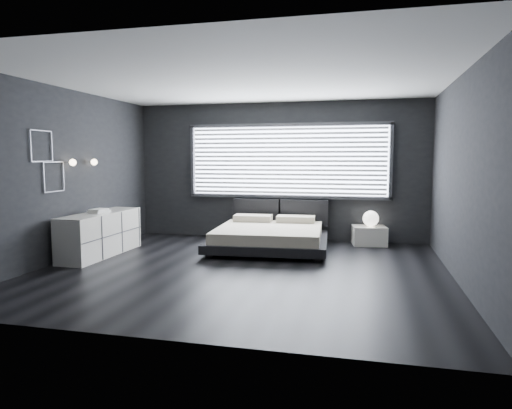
# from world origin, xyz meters

# --- Properties ---
(room) EXTENTS (6.04, 6.00, 2.80)m
(room) POSITION_xyz_m (0.00, 0.00, 1.40)
(room) COLOR black
(room) RESTS_ON ground
(window) EXTENTS (4.14, 0.09, 1.52)m
(window) POSITION_xyz_m (0.20, 2.70, 1.61)
(window) COLOR white
(window) RESTS_ON ground
(headboard) EXTENTS (1.96, 0.16, 0.52)m
(headboard) POSITION_xyz_m (0.08, 2.64, 0.57)
(headboard) COLOR black
(headboard) RESTS_ON ground
(sconce_near) EXTENTS (0.18, 0.11, 0.11)m
(sconce_near) POSITION_xyz_m (-2.88, 0.05, 1.60)
(sconce_near) COLOR silver
(sconce_near) RESTS_ON ground
(sconce_far) EXTENTS (0.18, 0.11, 0.11)m
(sconce_far) POSITION_xyz_m (-2.88, 0.65, 1.60)
(sconce_far) COLOR silver
(sconce_far) RESTS_ON ground
(wall_art_upper) EXTENTS (0.01, 0.48, 0.48)m
(wall_art_upper) POSITION_xyz_m (-2.98, -0.55, 1.85)
(wall_art_upper) COLOR #47474C
(wall_art_upper) RESTS_ON ground
(wall_art_lower) EXTENTS (0.01, 0.48, 0.48)m
(wall_art_lower) POSITION_xyz_m (-2.98, -0.30, 1.38)
(wall_art_lower) COLOR #47474C
(wall_art_lower) RESTS_ON ground
(bed) EXTENTS (2.22, 2.14, 0.54)m
(bed) POSITION_xyz_m (0.07, 1.59, 0.25)
(bed) COLOR black
(bed) RESTS_ON ground
(nightstand) EXTENTS (0.70, 0.61, 0.36)m
(nightstand) POSITION_xyz_m (1.86, 2.47, 0.18)
(nightstand) COLOR silver
(nightstand) RESTS_ON ground
(orb_lamp) EXTENTS (0.30, 0.30, 0.30)m
(orb_lamp) POSITION_xyz_m (1.88, 2.46, 0.51)
(orb_lamp) COLOR white
(orb_lamp) RESTS_ON nightstand
(dresser) EXTENTS (0.54, 1.85, 0.74)m
(dresser) POSITION_xyz_m (-2.65, 0.42, 0.37)
(dresser) COLOR silver
(dresser) RESTS_ON ground
(book_stack) EXTENTS (0.30, 0.36, 0.07)m
(book_stack) POSITION_xyz_m (-2.67, 0.42, 0.77)
(book_stack) COLOR silver
(book_stack) RESTS_ON dresser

